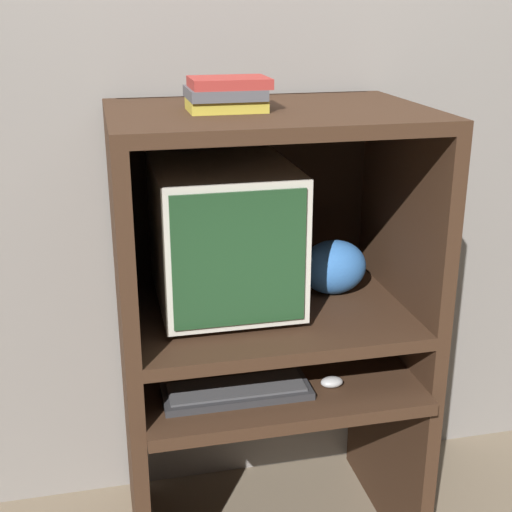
{
  "coord_description": "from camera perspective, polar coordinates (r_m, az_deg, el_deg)",
  "views": [
    {
      "loc": [
        -0.45,
        -1.52,
        1.62
      ],
      "look_at": [
        -0.04,
        0.3,
        0.95
      ],
      "focal_mm": 50.0,
      "sensor_mm": 36.0,
      "label": 1
    }
  ],
  "objects": [
    {
      "name": "hutch_upper",
      "position": [
        1.96,
        0.82,
        6.27
      ],
      "size": [
        0.84,
        0.6,
        0.56
      ],
      "color": "#382316",
      "rests_on": "desk_monitor_shelf"
    },
    {
      "name": "desk_base",
      "position": [
        2.22,
        1.17,
        -14.26
      ],
      "size": [
        0.84,
        0.64,
        0.62
      ],
      "color": "#382316",
      "rests_on": "ground_plane"
    },
    {
      "name": "keyboard",
      "position": [
        1.94,
        -1.57,
        -10.72
      ],
      "size": [
        0.4,
        0.15,
        0.03
      ],
      "color": "#2D2D30",
      "rests_on": "desk_base"
    },
    {
      "name": "wall_back",
      "position": [
        2.25,
        -1.17,
        11.65
      ],
      "size": [
        6.0,
        0.06,
        2.6
      ],
      "color": "gray",
      "rests_on": "ground_plane"
    },
    {
      "name": "snack_bag",
      "position": [
        2.13,
        6.2,
        -0.88
      ],
      "size": [
        0.2,
        0.15,
        0.16
      ],
      "color": "#336BB7",
      "rests_on": "desk_monitor_shelf"
    },
    {
      "name": "desk_monitor_shelf",
      "position": [
        2.07,
        0.97,
        -5.07
      ],
      "size": [
        0.84,
        0.6,
        0.17
      ],
      "color": "#382316",
      "rests_on": "desk_base"
    },
    {
      "name": "crt_monitor",
      "position": [
        1.99,
        -2.63,
        1.76
      ],
      "size": [
        0.38,
        0.46,
        0.41
      ],
      "color": "beige",
      "rests_on": "desk_monitor_shelf"
    },
    {
      "name": "mouse",
      "position": [
        1.99,
        6.08,
        -9.99
      ],
      "size": [
        0.06,
        0.04,
        0.03
      ],
      "color": "#B7B7B7",
      "rests_on": "desk_base"
    },
    {
      "name": "book_stack",
      "position": [
        1.85,
        -2.38,
        12.85
      ],
      "size": [
        0.2,
        0.17,
        0.08
      ],
      "color": "gold",
      "rests_on": "hutch_upper"
    }
  ]
}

